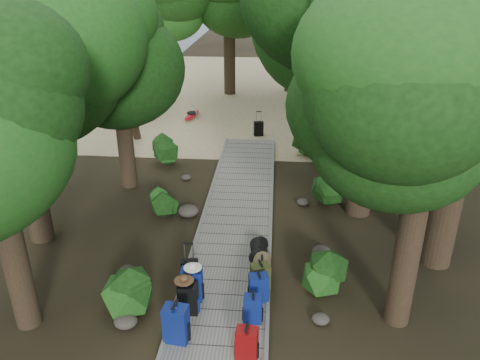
# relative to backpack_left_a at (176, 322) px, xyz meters

# --- Properties ---
(ground) EXTENTS (120.00, 120.00, 0.00)m
(ground) POSITION_rel_backpack_left_a_xyz_m (0.72, 4.40, -0.54)
(ground) COLOR #2E2617
(ground) RESTS_ON ground
(sand_beach) EXTENTS (40.00, 22.00, 0.02)m
(sand_beach) POSITION_rel_backpack_left_a_xyz_m (0.72, 20.40, -0.53)
(sand_beach) COLOR #D0BE8C
(sand_beach) RESTS_ON ground
(boardwalk) EXTENTS (2.00, 12.00, 0.12)m
(boardwalk) POSITION_rel_backpack_left_a_xyz_m (0.72, 5.40, -0.48)
(boardwalk) COLOR gray
(boardwalk) RESTS_ON ground
(backpack_left_a) EXTENTS (0.49, 0.37, 0.84)m
(backpack_left_a) POSITION_rel_backpack_left_a_xyz_m (0.00, 0.00, 0.00)
(backpack_left_a) COLOR navy
(backpack_left_a) RESTS_ON boardwalk
(backpack_left_b) EXTENTS (0.41, 0.30, 0.74)m
(backpack_left_b) POSITION_rel_backpack_left_a_xyz_m (0.08, 0.80, -0.05)
(backpack_left_b) COLOR black
(backpack_left_b) RESTS_ON boardwalk
(backpack_left_c) EXTENTS (0.45, 0.33, 0.81)m
(backpack_left_c) POSITION_rel_backpack_left_a_xyz_m (0.09, 1.22, -0.02)
(backpack_left_c) COLOR navy
(backpack_left_c) RESTS_ON boardwalk
(backpack_right_a) EXTENTS (0.41, 0.31, 0.69)m
(backpack_right_a) POSITION_rel_backpack_left_a_xyz_m (1.33, -0.33, -0.07)
(backpack_right_a) COLOR #7D0108
(backpack_right_a) RESTS_ON boardwalk
(backpack_right_b) EXTENTS (0.37, 0.26, 0.65)m
(backpack_right_b) POSITION_rel_backpack_left_a_xyz_m (1.39, 0.63, -0.10)
(backpack_right_b) COLOR navy
(backpack_right_b) RESTS_ON boardwalk
(backpack_right_c) EXTENTS (0.45, 0.36, 0.68)m
(backpack_right_c) POSITION_rel_backpack_left_a_xyz_m (1.48, 1.28, -0.08)
(backpack_right_c) COLOR navy
(backpack_right_c) RESTS_ON boardwalk
(backpack_right_d) EXTENTS (0.47, 0.40, 0.61)m
(backpack_right_d) POSITION_rel_backpack_left_a_xyz_m (1.50, 1.74, -0.11)
(backpack_right_d) COLOR #384119
(backpack_right_d) RESTS_ON boardwalk
(duffel_right_khaki) EXTENTS (0.43, 0.63, 0.41)m
(duffel_right_khaki) POSITION_rel_backpack_left_a_xyz_m (1.51, 2.18, -0.22)
(duffel_right_khaki) COLOR brown
(duffel_right_khaki) RESTS_ON boardwalk
(duffel_right_black) EXTENTS (0.46, 0.67, 0.39)m
(duffel_right_black) POSITION_rel_backpack_left_a_xyz_m (1.42, 2.86, -0.22)
(duffel_right_black) COLOR black
(duffel_right_black) RESTS_ON boardwalk
(suitcase_on_boardwalk) EXTENTS (0.40, 0.26, 0.58)m
(suitcase_on_boardwalk) POSITION_rel_backpack_left_a_xyz_m (-0.06, 1.75, -0.13)
(suitcase_on_boardwalk) COLOR black
(suitcase_on_boardwalk) RESTS_ON boardwalk
(lone_suitcase_on_sand) EXTENTS (0.43, 0.31, 0.61)m
(lone_suitcase_on_sand) POSITION_rel_backpack_left_a_xyz_m (1.03, 12.24, -0.22)
(lone_suitcase_on_sand) COLOR black
(lone_suitcase_on_sand) RESTS_ON sand_beach
(hat_brown) EXTENTS (0.39, 0.39, 0.12)m
(hat_brown) POSITION_rel_backpack_left_a_xyz_m (0.01, 0.84, 0.38)
(hat_brown) COLOR #51351E
(hat_brown) RESTS_ON backpack_left_b
(hat_white) EXTENTS (0.37, 0.37, 0.12)m
(hat_white) POSITION_rel_backpack_left_a_xyz_m (0.13, 1.18, 0.45)
(hat_white) COLOR silver
(hat_white) RESTS_ON backpack_left_c
(kayak) EXTENTS (1.32, 3.62, 0.35)m
(kayak) POSITION_rel_backpack_left_a_xyz_m (-2.23, 14.58, -0.34)
(kayak) COLOR #A60E18
(kayak) RESTS_ON sand_beach
(sun_lounger) EXTENTS (0.82, 1.70, 0.53)m
(sun_lounger) POSITION_rel_backpack_left_a_xyz_m (3.41, 13.44, -0.26)
(sun_lounger) COLOR silver
(sun_lounger) RESTS_ON sand_beach
(tree_right_a) EXTENTS (4.20, 4.20, 6.99)m
(tree_right_a) POSITION_rel_backpack_left_a_xyz_m (4.28, 1.02, 2.96)
(tree_right_a) COLOR black
(tree_right_a) RESTS_ON ground
(tree_right_b) EXTENTS (5.59, 5.59, 9.98)m
(tree_right_b) POSITION_rel_backpack_left_a_xyz_m (5.67, 3.18, 4.45)
(tree_right_b) COLOR black
(tree_right_b) RESTS_ON ground
(tree_right_c) EXTENTS (5.75, 5.75, 9.95)m
(tree_right_c) POSITION_rel_backpack_left_a_xyz_m (4.19, 5.62, 4.43)
(tree_right_c) COLOR black
(tree_right_c) RESTS_ON ground
(tree_right_d) EXTENTS (5.84, 5.84, 10.70)m
(tree_right_d) POSITION_rel_backpack_left_a_xyz_m (6.35, 8.38, 4.81)
(tree_right_d) COLOR black
(tree_right_d) RESTS_ON ground
(tree_right_e) EXTENTS (5.11, 5.11, 9.19)m
(tree_right_e) POSITION_rel_backpack_left_a_xyz_m (4.70, 11.98, 4.06)
(tree_right_e) COLOR black
(tree_right_e) RESTS_ON ground
(tree_right_f) EXTENTS (5.77, 5.77, 10.30)m
(tree_right_f) POSITION_rel_backpack_left_a_xyz_m (7.53, 14.29, 4.61)
(tree_right_f) COLOR black
(tree_right_f) RESTS_ON ground
(tree_left_b) EXTENTS (4.71, 4.71, 8.48)m
(tree_left_b) POSITION_rel_backpack_left_a_xyz_m (-4.31, 3.51, 3.70)
(tree_left_b) COLOR black
(tree_left_b) RESTS_ON ground
(tree_left_c) EXTENTS (4.14, 4.14, 7.20)m
(tree_left_c) POSITION_rel_backpack_left_a_xyz_m (-2.98, 6.92, 3.06)
(tree_left_c) COLOR black
(tree_left_c) RESTS_ON ground
(tree_back_a) EXTENTS (5.27, 5.27, 9.13)m
(tree_back_a) POSITION_rel_backpack_left_a_xyz_m (-0.90, 19.47, 4.02)
(tree_back_a) COLOR black
(tree_back_a) RESTS_ON ground
(tree_back_b) EXTENTS (4.90, 4.90, 8.75)m
(tree_back_b) POSITION_rel_backpack_left_a_xyz_m (2.49, 20.38, 3.83)
(tree_back_b) COLOR black
(tree_back_b) RESTS_ON ground
(tree_back_c) EXTENTS (4.99, 4.99, 8.99)m
(tree_back_c) POSITION_rel_backpack_left_a_xyz_m (6.18, 20.53, 3.95)
(tree_back_c) COLOR black
(tree_back_c) RESTS_ON ground
(tree_back_d) EXTENTS (5.04, 5.04, 8.40)m
(tree_back_d) POSITION_rel_backpack_left_a_xyz_m (-4.61, 19.17, 3.66)
(tree_back_d) COLOR black
(tree_back_d) RESTS_ON ground
(palm_right_a) EXTENTS (4.43, 4.43, 7.55)m
(palm_right_a) POSITION_rel_backpack_left_a_xyz_m (3.55, 9.93, 3.24)
(palm_right_a) COLOR #174413
(palm_right_a) RESTS_ON ground
(palm_right_b) EXTENTS (4.70, 4.70, 9.08)m
(palm_right_b) POSITION_rel_backpack_left_a_xyz_m (6.09, 14.80, 4.00)
(palm_right_b) COLOR #174413
(palm_right_b) RESTS_ON ground
(palm_right_c) EXTENTS (3.98, 3.98, 6.33)m
(palm_right_c) POSITION_rel_backpack_left_a_xyz_m (3.60, 16.73, 2.63)
(palm_right_c) COLOR #174413
(palm_right_c) RESTS_ON ground
(palm_left_a) EXTENTS (4.34, 4.34, 6.90)m
(palm_left_a) POSITION_rel_backpack_left_a_xyz_m (-4.25, 11.41, 2.91)
(palm_left_a) COLOR #174413
(palm_left_a) RESTS_ON ground
(rock_left_a) EXTENTS (0.47, 0.43, 0.26)m
(rock_left_a) POSITION_rel_backpack_left_a_xyz_m (-1.11, 0.41, -0.41)
(rock_left_a) COLOR #4C473F
(rock_left_a) RESTS_ON ground
(rock_left_b) EXTENTS (0.35, 0.32, 0.19)m
(rock_left_b) POSITION_rel_backpack_left_a_xyz_m (-1.62, 2.15, -0.44)
(rock_left_b) COLOR #4C473F
(rock_left_b) RESTS_ON ground
(rock_left_c) EXTENTS (0.60, 0.54, 0.33)m
(rock_left_c) POSITION_rel_backpack_left_a_xyz_m (-0.69, 5.01, -0.38)
(rock_left_c) COLOR #4C473F
(rock_left_c) RESTS_ON ground
(rock_left_d) EXTENTS (0.33, 0.29, 0.18)m
(rock_left_d) POSITION_rel_backpack_left_a_xyz_m (-1.22, 7.52, -0.45)
(rock_left_d) COLOR #4C473F
(rock_left_d) RESTS_ON ground
(rock_right_a) EXTENTS (0.36, 0.33, 0.20)m
(rock_right_a) POSITION_rel_backpack_left_a_xyz_m (2.74, 0.81, -0.44)
(rock_right_a) COLOR #4C473F
(rock_right_a) RESTS_ON ground
(rock_right_b) EXTENTS (0.48, 0.43, 0.26)m
(rock_right_b) POSITION_rel_backpack_left_a_xyz_m (2.96, 3.23, -0.41)
(rock_right_b) COLOR #4C473F
(rock_right_b) RESTS_ON ground
(rock_right_c) EXTENTS (0.36, 0.32, 0.20)m
(rock_right_c) POSITION_rel_backpack_left_a_xyz_m (2.62, 5.96, -0.44)
(rock_right_c) COLOR #4C473F
(rock_right_c) RESTS_ON ground
(rock_right_d) EXTENTS (0.57, 0.51, 0.31)m
(rock_right_d) POSITION_rel_backpack_left_a_xyz_m (3.51, 8.71, -0.38)
(rock_right_d) COLOR #4C473F
(rock_right_d) RESTS_ON ground
(shrub_left_a) EXTENTS (1.19, 1.19, 1.07)m
(shrub_left_a) POSITION_rel_backpack_left_a_xyz_m (-1.28, 1.01, -0.00)
(shrub_left_a) COLOR #194E17
(shrub_left_a) RESTS_ON ground
(shrub_left_b) EXTENTS (0.81, 0.81, 0.73)m
(shrub_left_b) POSITION_rel_backpack_left_a_xyz_m (-1.38, 5.03, -0.18)
(shrub_left_b) COLOR #194E17
(shrub_left_b) RESTS_ON ground
(shrub_left_c) EXTENTS (1.10, 1.10, 0.99)m
(shrub_left_c) POSITION_rel_backpack_left_a_xyz_m (-2.30, 8.96, -0.04)
(shrub_left_c) COLOR #194E17
(shrub_left_c) RESTS_ON ground
(shrub_right_a) EXTENTS (1.07, 1.07, 0.96)m
(shrub_right_a) POSITION_rel_backpack_left_a_xyz_m (2.88, 1.95, -0.06)
(shrub_right_a) COLOR #194E17
(shrub_right_a) RESTS_ON ground
(shrub_right_b) EXTENTS (1.20, 1.20, 1.08)m
(shrub_right_b) POSITION_rel_backpack_left_a_xyz_m (3.21, 6.04, 0.00)
(shrub_right_b) COLOR #194E17
(shrub_right_b) RESTS_ON ground
(shrub_right_c) EXTENTS (0.72, 0.72, 0.65)m
(shrub_right_c) POSITION_rel_backpack_left_a_xyz_m (2.83, 9.95, -0.21)
(shrub_right_c) COLOR #194E17
(shrub_right_c) RESTS_ON ground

